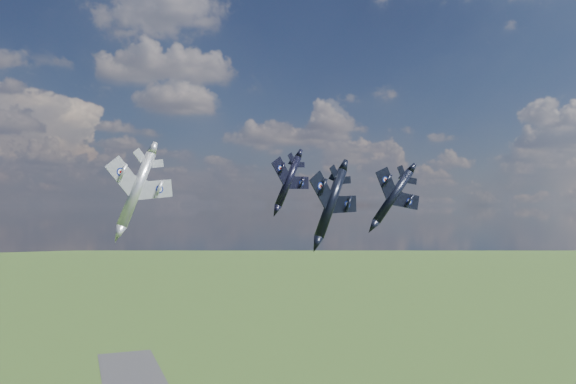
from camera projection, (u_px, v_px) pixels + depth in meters
name	position (u px, v px, depth m)	size (l,w,h in m)	color
jet_lead_navy	(331.00, 203.00, 84.37)	(11.06, 15.42, 3.19)	black
jet_right_navy	(393.00, 197.00, 83.89)	(9.39, 13.10, 2.71)	black
jet_high_navy	(288.00, 181.00, 105.24)	(10.32, 14.38, 2.98)	black
jet_left_silver	(137.00, 189.00, 82.10)	(11.42, 15.93, 3.30)	#A3A7AE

